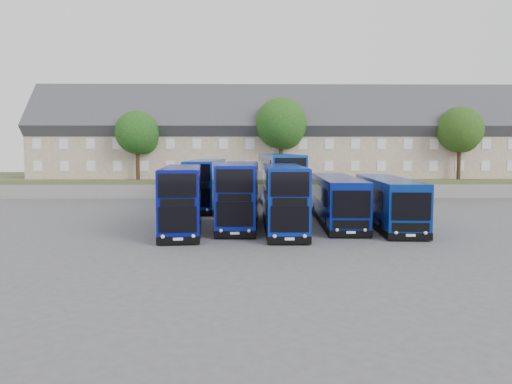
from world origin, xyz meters
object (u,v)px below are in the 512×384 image
(dd_front_left, at_px, (182,200))
(tree_west, at_px, (139,134))
(dd_front_mid, at_px, (239,195))
(tree_mid, at_px, (282,125))
(tree_east, at_px, (461,131))
(coach_east_a, at_px, (337,201))
(tree_far, at_px, (485,131))

(dd_front_left, height_order, tree_west, tree_west)
(dd_front_mid, height_order, tree_mid, tree_mid)
(tree_west, xyz_separation_m, tree_mid, (16.00, 0.50, 1.02))
(tree_west, height_order, tree_east, tree_east)
(dd_front_mid, relative_size, tree_east, 1.37)
(tree_mid, bearing_deg, coach_east_a, -82.65)
(tree_far, bearing_deg, dd_front_mid, -137.76)
(dd_front_left, bearing_deg, tree_far, 36.14)
(tree_west, relative_size, tree_mid, 0.83)
(dd_front_mid, height_order, tree_west, tree_west)
(dd_front_mid, height_order, tree_far, tree_far)
(dd_front_mid, height_order, coach_east_a, dd_front_mid)
(dd_front_left, height_order, tree_far, tree_far)
(dd_front_left, xyz_separation_m, tree_mid, (8.26, 23.29, 5.99))
(dd_front_left, distance_m, tree_mid, 25.42)
(coach_east_a, relative_size, tree_east, 1.54)
(tree_west, distance_m, tree_far, 42.58)
(dd_front_left, height_order, dd_front_mid, dd_front_mid)
(tree_mid, relative_size, tree_far, 1.06)
(dd_front_left, bearing_deg, coach_east_a, 10.46)
(tree_east, bearing_deg, dd_front_mid, -139.81)
(coach_east_a, distance_m, tree_mid, 21.45)
(dd_front_left, xyz_separation_m, tree_far, (34.26, 29.79, 5.65))
(coach_east_a, bearing_deg, tree_west, 135.45)
(coach_east_a, xyz_separation_m, tree_mid, (-2.62, 20.31, 6.39))
(dd_front_left, distance_m, tree_east, 36.69)
(coach_east_a, xyz_separation_m, tree_east, (17.38, 19.81, 5.72))
(dd_front_left, bearing_deg, dd_front_mid, 24.31)
(tree_west, relative_size, tree_east, 0.94)
(coach_east_a, distance_m, tree_far, 36.08)
(tree_mid, height_order, tree_far, tree_mid)
(dd_front_mid, bearing_deg, tree_west, 121.03)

